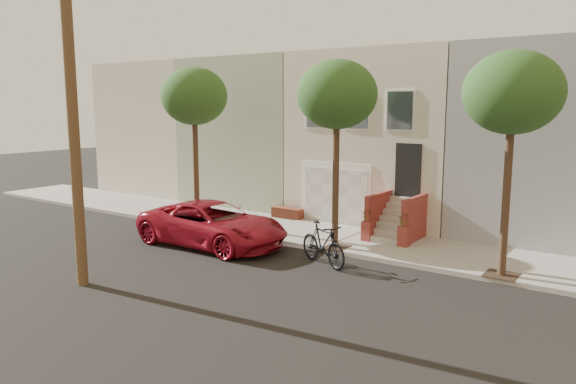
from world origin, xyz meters
The scene contains 9 objects.
ground centered at (0.00, 0.00, 0.00)m, with size 90.00×90.00×0.00m, color black.
sidewalk centered at (0.00, 5.35, 0.07)m, with size 40.00×3.70×0.15m, color #9A958C.
house_row centered at (0.00, 11.19, 3.64)m, with size 33.10×11.70×7.00m.
tree_left centered at (-5.50, 3.90, 5.26)m, with size 2.70×2.57×6.30m.
tree_mid centered at (1.00, 3.90, 5.26)m, with size 2.70×2.57×6.30m.
tree_right centered at (6.50, 3.90, 5.26)m, with size 2.70×2.57×6.30m.
utility_pole centered at (8.00, -3.20, 5.19)m, with size 23.60×1.22×10.00m.
pickup_truck centered at (-2.93, 2.04, 0.78)m, with size 2.60×5.63×1.56m, color maroon.
motorcycle centered at (1.52, 2.26, 0.68)m, with size 0.64×2.25×1.35m, color black.
Camera 1 is at (10.20, -12.01, 4.99)m, focal length 34.31 mm.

